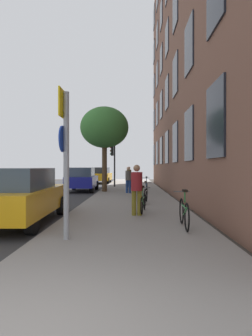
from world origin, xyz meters
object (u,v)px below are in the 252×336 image
at_px(tree_near, 104,128).
at_px(bicycle_1, 143,202).
at_px(car_0, 19,195).
at_px(pedestrian_2, 129,176).
at_px(bicycle_3, 134,190).
at_px(pedestrian_0, 137,186).
at_px(bicycle_2, 146,195).
at_px(car_2, 101,175).
at_px(bicycle_5, 138,184).
at_px(pedestrian_1, 128,178).
at_px(bicycle_4, 146,186).
at_px(traffic_light, 113,158).
at_px(sign_post, 65,152).
at_px(bicycle_0, 184,212).
at_px(car_1, 82,179).

bearing_deg(tree_near, bicycle_1, -75.43).
bearing_deg(car_0, pedestrian_2, 76.83).
relative_size(bicycle_3, pedestrian_0, 1.05).
bearing_deg(bicycle_2, tree_near, 111.99).
height_order(bicycle_2, car_2, car_2).
distance_m(bicycle_3, bicycle_5, 4.82).
xyz_separation_m(pedestrian_1, car_0, (-3.09, -8.54, -0.16)).
xyz_separation_m(bicycle_1, car_2, (-3.56, 19.06, 0.37)).
bearing_deg(bicycle_4, bicycle_2, -93.19).
height_order(bicycle_5, car_2, car_2).
xyz_separation_m(tree_near, bicycle_4, (2.60, -0.99, -3.64)).
bearing_deg(bicycle_4, pedestrian_2, 103.39).
height_order(bicycle_3, pedestrian_0, pedestrian_0).
relative_size(tree_near, pedestrian_2, 3.39).
xyz_separation_m(bicycle_3, car_0, (-3.41, -6.21, 0.37)).
height_order(traffic_light, pedestrian_1, traffic_light).
distance_m(tree_near, car_0, 10.27).
bearing_deg(sign_post, bicycle_0, 24.11).
bearing_deg(bicycle_5, bicycle_3, -94.05).
distance_m(traffic_light, bicycle_4, 6.12).
bearing_deg(bicycle_4, bicycle_5, 99.89).
height_order(traffic_light, car_0, traffic_light).
height_order(bicycle_4, car_0, car_0).
height_order(pedestrian_0, pedestrian_1, pedestrian_0).
bearing_deg(bicycle_3, sign_post, -100.24).
xyz_separation_m(bicycle_4, pedestrian_2, (-1.09, 4.57, 0.51)).
height_order(bicycle_1, bicycle_4, bicycle_4).
xyz_separation_m(bicycle_5, pedestrian_0, (-0.29, -10.22, 0.54)).
relative_size(sign_post, tree_near, 0.60).
bearing_deg(tree_near, car_1, 140.40).
bearing_deg(traffic_light, car_0, -97.47).
relative_size(sign_post, car_1, 0.81).
xyz_separation_m(tree_near, car_2, (-1.44, 10.87, -3.30)).
bearing_deg(pedestrian_0, bicycle_0, -56.53).
relative_size(bicycle_1, pedestrian_1, 1.07).
bearing_deg(tree_near, bicycle_2, -68.01).
xyz_separation_m(bicycle_2, bicycle_3, (-0.49, 2.40, -0.02)).
height_order(bicycle_3, pedestrian_1, pedestrian_1).
bearing_deg(bicycle_3, bicycle_0, -80.32).
bearing_deg(bicycle_4, pedestrian_0, -95.16).
bearing_deg(bicycle_3, pedestrian_1, 97.81).
bearing_deg(bicycle_5, pedestrian_1, -104.98).
height_order(bicycle_1, bicycle_2, bicycle_2).
distance_m(tree_near, bicycle_4, 4.58).
bearing_deg(tree_near, car_2, 97.52).
distance_m(bicycle_3, pedestrian_0, 5.45).
bearing_deg(bicycle_5, bicycle_0, -85.77).
relative_size(bicycle_2, bicycle_4, 0.97).
distance_m(sign_post, pedestrian_2, 15.47).
xyz_separation_m(pedestrian_1, pedestrian_2, (-0.01, 4.63, 0.01)).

